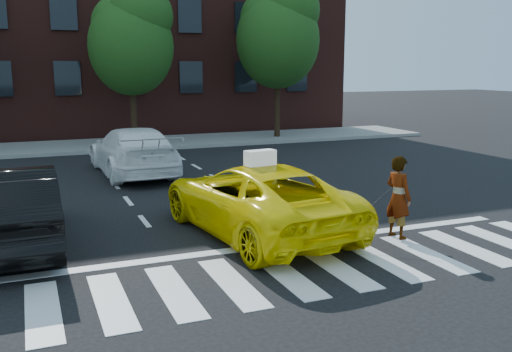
# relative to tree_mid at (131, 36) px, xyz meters

# --- Properties ---
(ground) EXTENTS (120.00, 120.00, 0.00)m
(ground) POSITION_rel_tree_mid_xyz_m (-0.53, -17.00, -4.85)
(ground) COLOR black
(ground) RESTS_ON ground
(crosswalk) EXTENTS (13.00, 2.40, 0.01)m
(crosswalk) POSITION_rel_tree_mid_xyz_m (-0.53, -17.00, -4.85)
(crosswalk) COLOR silver
(crosswalk) RESTS_ON ground
(stop_line) EXTENTS (12.00, 0.30, 0.01)m
(stop_line) POSITION_rel_tree_mid_xyz_m (-0.53, -15.40, -4.85)
(stop_line) COLOR silver
(stop_line) RESTS_ON ground
(sidewalk_far) EXTENTS (30.00, 4.00, 0.15)m
(sidewalk_far) POSITION_rel_tree_mid_xyz_m (-0.53, 0.50, -4.78)
(sidewalk_far) COLOR slate
(sidewalk_far) RESTS_ON ground
(building) EXTENTS (26.00, 10.00, 12.00)m
(building) POSITION_rel_tree_mid_xyz_m (-0.53, 8.00, 1.15)
(building) COLOR #471D19
(building) RESTS_ON ground
(tree_mid) EXTENTS (3.69, 3.69, 7.10)m
(tree_mid) POSITION_rel_tree_mid_xyz_m (0.00, 0.00, 0.00)
(tree_mid) COLOR black
(tree_mid) RESTS_ON ground
(tree_right) EXTENTS (4.00, 4.00, 7.70)m
(tree_right) POSITION_rel_tree_mid_xyz_m (7.00, -0.00, 0.41)
(tree_right) COLOR black
(tree_right) RESTS_ON ground
(taxi) EXTENTS (3.21, 5.78, 1.53)m
(taxi) POSITION_rel_tree_mid_xyz_m (-0.04, -14.43, -4.09)
(taxi) COLOR #F9DF05
(taxi) RESTS_ON ground
(black_sedan) EXTENTS (1.77, 4.96, 1.63)m
(black_sedan) POSITION_rel_tree_mid_xyz_m (-4.95, -13.45, -4.04)
(black_sedan) COLOR black
(black_sedan) RESTS_ON ground
(white_suv) EXTENTS (2.43, 5.54, 1.58)m
(white_suv) POSITION_rel_tree_mid_xyz_m (-1.28, -6.58, -4.06)
(white_suv) COLOR white
(white_suv) RESTS_ON ground
(woman) EXTENTS (0.53, 0.71, 1.76)m
(woman) POSITION_rel_tree_mid_xyz_m (2.58, -15.90, -3.97)
(woman) COLOR #999999
(woman) RESTS_ON ground
(dog) EXTENTS (0.52, 0.21, 0.30)m
(dog) POSITION_rel_tree_mid_xyz_m (1.09, -16.01, -4.68)
(dog) COLOR olive
(dog) RESTS_ON ground
(taxi_sign) EXTENTS (0.68, 0.36, 0.32)m
(taxi_sign) POSITION_rel_tree_mid_xyz_m (-0.04, -14.63, -3.16)
(taxi_sign) COLOR white
(taxi_sign) RESTS_ON taxi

